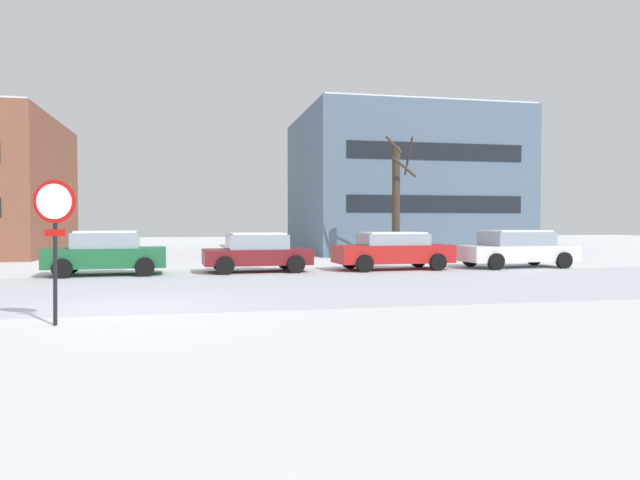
# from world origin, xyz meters

# --- Properties ---
(ground_plane) EXTENTS (120.00, 120.00, 0.00)m
(ground_plane) POSITION_xyz_m (0.00, 0.00, 0.00)
(ground_plane) COLOR white
(road_surface) EXTENTS (80.00, 8.58, 0.00)m
(road_surface) POSITION_xyz_m (0.00, 3.29, 0.00)
(road_surface) COLOR silver
(road_surface) RESTS_ON ground
(stop_sign) EXTENTS (0.75, 0.19, 2.56)m
(stop_sign) POSITION_xyz_m (-1.00, -1.80, 1.79)
(stop_sign) COLOR black
(stop_sign) RESTS_ON ground
(parked_car_green) EXTENTS (4.01, 2.29, 1.51)m
(parked_car_green) POSITION_xyz_m (-1.50, 8.38, 0.76)
(parked_car_green) COLOR #1E6038
(parked_car_green) RESTS_ON ground
(parked_car_maroon) EXTENTS (3.92, 2.20, 1.42)m
(parked_car_maroon) POSITION_xyz_m (3.67, 8.55, 0.72)
(parked_car_maroon) COLOR maroon
(parked_car_maroon) RESTS_ON ground
(parked_car_red) EXTENTS (4.51, 2.14, 1.43)m
(parked_car_red) POSITION_xyz_m (8.83, 8.45, 0.74)
(parked_car_red) COLOR red
(parked_car_red) RESTS_ON ground
(parked_car_white) EXTENTS (4.67, 2.31, 1.48)m
(parked_car_white) POSITION_xyz_m (14.00, 8.44, 0.75)
(parked_car_white) COLOR white
(parked_car_white) RESTS_ON ground
(tree_far_right) EXTENTS (1.37, 1.41, 5.69)m
(tree_far_right) POSITION_xyz_m (10.45, 12.61, 2.75)
(tree_far_right) COLOR #423326
(tree_far_right) RESTS_ON ground
(building_far_right) EXTENTS (12.25, 11.33, 8.38)m
(building_far_right) POSITION_xyz_m (13.98, 21.94, 4.19)
(building_far_right) COLOR slate
(building_far_right) RESTS_ON ground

